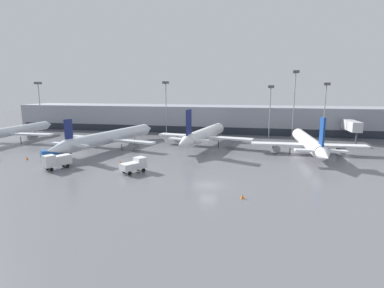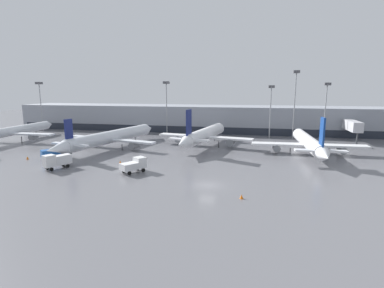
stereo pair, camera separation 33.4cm
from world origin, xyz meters
name	(u,v)px [view 1 (the left image)]	position (x,y,z in m)	size (l,w,h in m)	color
ground_plane	(208,185)	(0.00, 0.00, 0.00)	(320.00, 320.00, 0.00)	slate
terminal_building	(234,119)	(0.12, 61.94, 4.49)	(160.00, 27.19, 9.00)	gray
parked_jet_0	(309,143)	(19.62, 27.47, 2.69)	(26.10, 33.41, 9.65)	white
parked_jet_1	(110,137)	(-28.95, 24.81, 2.85)	(25.66, 38.55, 8.74)	silver
parked_jet_3	(9,132)	(-60.76, 26.49, 3.09)	(26.67, 37.17, 9.70)	silver
parked_jet_4	(204,135)	(-5.83, 32.15, 3.09)	(25.80, 33.40, 10.45)	white
service_truck_1	(56,153)	(-34.65, 10.82, 1.53)	(5.26, 5.79, 2.58)	#19478C
service_truck_2	(57,160)	(-29.72, 4.05, 1.65)	(3.83, 5.32, 2.92)	silver
service_truck_3	(135,165)	(-14.28, 4.74, 1.44)	(4.37, 5.03, 2.65)	silver
traffic_cone_0	(242,197)	(5.58, -4.85, 0.30)	(0.51, 0.51, 0.60)	orange
traffic_cone_1	(120,162)	(-19.64, 10.21, 0.34)	(0.44, 0.44, 0.67)	orange
traffic_cone_2	(27,158)	(-40.98, 9.55, 0.36)	(0.50, 0.50, 0.72)	orange
apron_light_mast_0	(271,96)	(11.69, 49.06, 12.89)	(1.80, 1.80, 16.07)	gray
apron_light_mast_1	(326,94)	(27.71, 50.94, 13.43)	(1.80, 1.80, 16.84)	gray
apron_light_mast_4	(295,86)	(18.66, 49.69, 15.87)	(1.80, 1.80, 20.39)	gray
apron_light_mast_5	(39,92)	(-67.79, 49.11, 13.81)	(1.80, 1.80, 17.39)	gray
apron_light_mast_6	(166,93)	(-21.54, 50.47, 13.83)	(1.80, 1.80, 17.42)	gray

